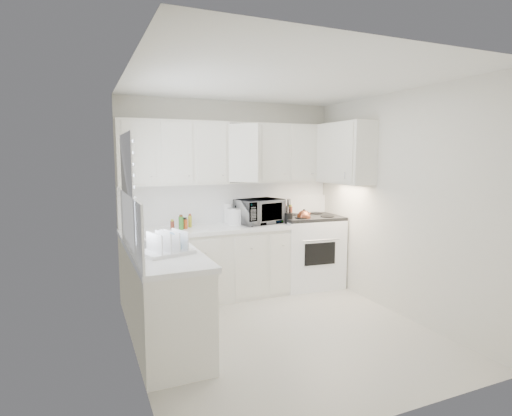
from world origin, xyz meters
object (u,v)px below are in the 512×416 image
microwave (259,209)px  utensil_crock (289,211)px  stove (309,241)px  dish_rack (166,241)px  tea_kettle (304,216)px  rice_cooker (236,215)px

microwave → utensil_crock: microwave is taller
stove → dish_rack: bearing=-146.6°
tea_kettle → rice_cooker: 0.93m
stove → tea_kettle: size_ratio=5.64×
microwave → stove: bearing=-16.1°
stove → dish_rack: 2.61m
rice_cooker → utensil_crock: 0.72m
tea_kettle → utensil_crock: (-0.22, 0.03, 0.08)m
tea_kettle → utensil_crock: size_ratio=0.66×
stove → utensil_crock: bearing=-157.3°
tea_kettle → dish_rack: dish_rack is taller
utensil_crock → stove: bearing=17.7°
stove → microwave: microwave is taller
rice_cooker → utensil_crock: bearing=-26.1°
microwave → rice_cooker: bearing=154.3°
stove → microwave: bearing=-177.8°
rice_cooker → stove: bearing=-12.6°
stove → tea_kettle: stove is taller
stove → microwave: size_ratio=2.16×
microwave → dish_rack: size_ratio=1.36×
microwave → tea_kettle: bearing=-32.0°
microwave → dish_rack: 1.97m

